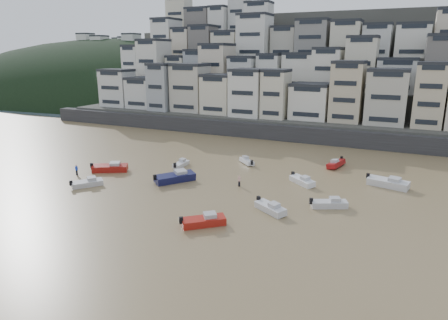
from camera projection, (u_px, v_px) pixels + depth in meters
The scene contains 18 objects.
ground at pixel (3, 266), 37.58m from camera, with size 400.00×400.00×0.00m, color #90784D.
sea_strip at pixel (112, 91), 209.40m from camera, with size 340.00×340.00×0.00m, color #465564.
harbor_wall at pixel (294, 133), 89.82m from camera, with size 140.00×3.00×3.50m, color #38383A.
hillside at pixel (347, 74), 119.75m from camera, with size 141.04×66.00×50.00m.
headland at pixel (123, 93), 194.50m from camera, with size 216.00×135.00×53.33m.
boat_a at pixel (204, 220), 46.02m from camera, with size 5.56×1.82×1.52m, color #A91E14, non-canonical shape.
boat_b at pixel (270, 207), 50.00m from camera, with size 5.16×1.69×1.41m, color silver, non-canonical shape.
boat_c at pixel (175, 176), 61.60m from camera, with size 6.89×2.26×1.88m, color #161845, non-canonical shape.
boat_d at pixel (329, 202), 51.52m from camera, with size 5.04×1.65×1.38m, color silver, non-canonical shape.
boat_e at pixel (302, 180), 60.58m from camera, with size 5.18×1.70×1.41m, color white, non-canonical shape.
boat_f at pixel (181, 163), 69.98m from camera, with size 4.37×1.43×1.19m, color silver, non-canonical shape.
boat_g at pixel (388, 181), 59.25m from camera, with size 6.40×2.09×1.75m, color silver, non-canonical shape.
boat_h at pixel (247, 160), 71.78m from camera, with size 4.36×1.43×1.19m, color white, non-canonical shape.
boat_i at pixel (336, 163), 69.71m from camera, with size 5.36×1.75×1.46m, color maroon, non-canonical shape.
boat_j at pixel (87, 182), 59.56m from camera, with size 4.85×1.59×1.32m, color silver, non-canonical shape.
boat_k at pixel (110, 167), 66.95m from camera, with size 6.33×2.07×1.73m, color maroon, non-canonical shape.
person_blue at pixel (77, 170), 65.07m from camera, with size 0.44×0.44×1.74m, color blue, non-canonical shape.
person_pink at pixel (239, 181), 59.59m from camera, with size 0.44×0.44×1.74m, color beige, non-canonical shape.
Camera 1 is at (33.19, -21.62, 19.43)m, focal length 32.00 mm.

